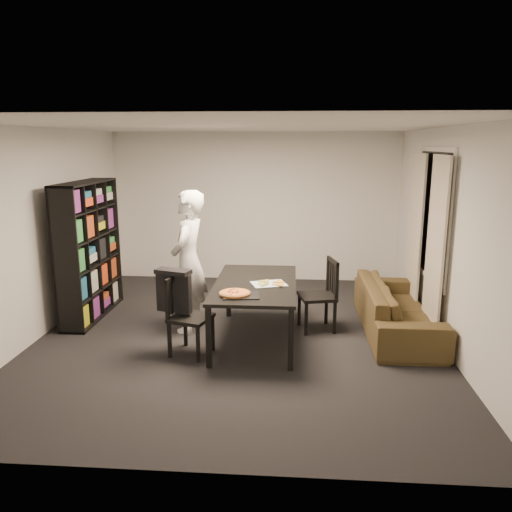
# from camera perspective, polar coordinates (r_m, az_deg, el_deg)

# --- Properties ---
(room) EXTENTS (5.01, 5.51, 2.61)m
(room) POSITION_cam_1_polar(r_m,az_deg,el_deg) (6.12, -2.06, 2.37)
(room) COLOR black
(room) RESTS_ON ground
(window_pane) EXTENTS (0.02, 1.40, 1.60)m
(window_pane) POSITION_cam_1_polar(r_m,az_deg,el_deg) (6.89, 19.58, 4.49)
(window_pane) COLOR black
(window_pane) RESTS_ON room
(window_frame) EXTENTS (0.03, 1.52, 1.72)m
(window_frame) POSITION_cam_1_polar(r_m,az_deg,el_deg) (6.89, 19.54, 4.50)
(window_frame) COLOR white
(window_frame) RESTS_ON room
(curtain_left) EXTENTS (0.03, 0.70, 2.25)m
(curtain_left) POSITION_cam_1_polar(r_m,az_deg,el_deg) (6.43, 19.81, 0.76)
(curtain_left) COLOR beige
(curtain_left) RESTS_ON room
(curtain_right) EXTENTS (0.03, 0.70, 2.25)m
(curtain_right) POSITION_cam_1_polar(r_m,az_deg,el_deg) (7.42, 17.72, 2.43)
(curtain_right) COLOR beige
(curtain_right) RESTS_ON room
(bookshelf) EXTENTS (0.35, 1.50, 1.90)m
(bookshelf) POSITION_cam_1_polar(r_m,az_deg,el_deg) (7.31, -18.55, 0.62)
(bookshelf) COLOR black
(bookshelf) RESTS_ON room
(dining_table) EXTENTS (0.99, 1.78, 0.74)m
(dining_table) POSITION_cam_1_polar(r_m,az_deg,el_deg) (6.12, -0.07, -3.64)
(dining_table) COLOR black
(dining_table) RESTS_ON room
(chair_left) EXTENTS (0.54, 0.54, 0.92)m
(chair_left) POSITION_cam_1_polar(r_m,az_deg,el_deg) (5.85, -8.23, -6.10)
(chair_left) COLOR black
(chair_left) RESTS_ON room
(chair_right) EXTENTS (0.53, 0.53, 0.95)m
(chair_right) POSITION_cam_1_polar(r_m,az_deg,el_deg) (6.57, 7.77, -3.84)
(chair_right) COLOR black
(chair_right) RESTS_ON room
(draped_jacket) EXTENTS (0.44, 0.29, 0.51)m
(draped_jacket) POSITION_cam_1_polar(r_m,az_deg,el_deg) (5.84, -9.38, -3.74)
(draped_jacket) COLOR black
(draped_jacket) RESTS_ON chair_left
(person) EXTENTS (0.51, 0.71, 1.83)m
(person) POSITION_cam_1_polar(r_m,az_deg,el_deg) (6.47, -7.71, -0.64)
(person) COLOR white
(person) RESTS_ON room
(baking_tray) EXTENTS (0.43, 0.36, 0.01)m
(baking_tray) POSITION_cam_1_polar(r_m,az_deg,el_deg) (5.59, -1.73, -4.50)
(baking_tray) COLOR black
(baking_tray) RESTS_ON dining_table
(pepperoni_pizza) EXTENTS (0.35, 0.35, 0.03)m
(pepperoni_pizza) POSITION_cam_1_polar(r_m,az_deg,el_deg) (5.59, -2.43, -4.26)
(pepperoni_pizza) COLOR #965C2B
(pepperoni_pizza) RESTS_ON dining_table
(kitchen_towel) EXTENTS (0.48, 0.41, 0.01)m
(kitchen_towel) POSITION_cam_1_polar(r_m,az_deg,el_deg) (6.03, 1.47, -3.20)
(kitchen_towel) COLOR white
(kitchen_towel) RESTS_ON dining_table
(pizza_slices) EXTENTS (0.37, 0.31, 0.01)m
(pizza_slices) POSITION_cam_1_polar(r_m,az_deg,el_deg) (6.04, 1.76, -3.09)
(pizza_slices) COLOR gold
(pizza_slices) RESTS_ON dining_table
(sofa) EXTENTS (0.84, 2.15, 0.63)m
(sofa) POSITION_cam_1_polar(r_m,az_deg,el_deg) (6.75, 15.80, -5.75)
(sofa) COLOR #393217
(sofa) RESTS_ON room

